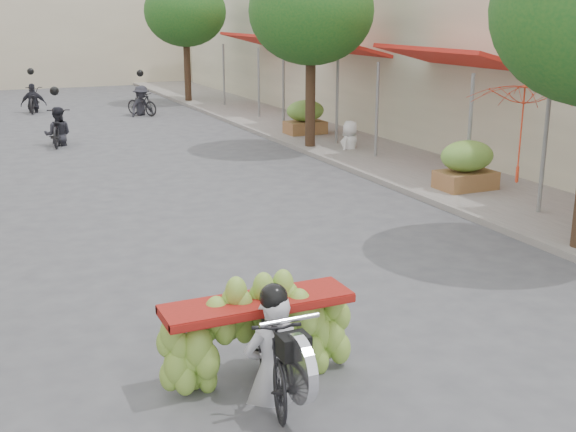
% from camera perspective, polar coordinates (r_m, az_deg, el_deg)
% --- Properties ---
extents(sidewalk_right, '(4.00, 60.00, 0.12)m').
position_cam_1_polar(sidewalk_right, '(22.15, 4.36, 6.12)').
color(sidewalk_right, gray).
rests_on(sidewalk_right, ground).
extents(shophouse_row_right, '(9.77, 40.00, 6.00)m').
position_cam_1_polar(shophouse_row_right, '(23.85, 16.62, 13.32)').
color(shophouse_row_right, beige).
rests_on(shophouse_row_right, ground).
extents(far_building, '(20.00, 6.00, 7.00)m').
position_cam_1_polar(far_building, '(42.33, -20.14, 14.51)').
color(far_building, beige).
rests_on(far_building, ground).
extents(street_tree_mid, '(3.40, 3.40, 5.25)m').
position_cam_1_polar(street_tree_mid, '(20.21, 1.83, 15.84)').
color(street_tree_mid, '#3A2719').
rests_on(street_tree_mid, ground).
extents(street_tree_far, '(3.40, 3.40, 5.25)m').
position_cam_1_polar(street_tree_far, '(31.45, -8.12, 15.68)').
color(street_tree_far, '#3A2719').
rests_on(street_tree_far, ground).
extents(produce_crate_mid, '(1.20, 0.88, 1.16)m').
position_cam_1_polar(produce_crate_mid, '(15.82, 13.94, 4.21)').
color(produce_crate_mid, brown).
rests_on(produce_crate_mid, ground).
extents(produce_crate_far, '(1.20, 0.88, 1.16)m').
position_cam_1_polar(produce_crate_far, '(22.57, 1.37, 8.02)').
color(produce_crate_far, brown).
rests_on(produce_crate_far, ground).
extents(banana_motorbike, '(2.20, 1.87, 2.08)m').
position_cam_1_polar(banana_motorbike, '(7.36, -1.76, -8.85)').
color(banana_motorbike, black).
rests_on(banana_motorbike, ground).
extents(market_umbrella, '(2.83, 2.83, 1.94)m').
position_cam_1_polar(market_umbrella, '(14.11, 18.34, 10.16)').
color(market_umbrella, red).
rests_on(market_umbrella, ground).
extents(pedestrian, '(0.89, 0.79, 1.55)m').
position_cam_1_polar(pedestrian, '(20.08, 4.96, 7.52)').
color(pedestrian, silver).
rests_on(pedestrian, ground).
extents(bg_motorbike_a, '(1.05, 1.86, 1.95)m').
position_cam_1_polar(bg_motorbike_a, '(22.24, -17.79, 7.20)').
color(bg_motorbike_a, black).
rests_on(bg_motorbike_a, ground).
extents(bg_motorbike_b, '(1.19, 1.52, 1.95)m').
position_cam_1_polar(bg_motorbike_b, '(27.99, -11.53, 9.56)').
color(bg_motorbike_b, black).
rests_on(bg_motorbike_b, ground).
extents(bg_motorbike_c, '(1.06, 1.77, 1.95)m').
position_cam_1_polar(bg_motorbike_c, '(29.97, -19.54, 9.20)').
color(bg_motorbike_c, black).
rests_on(bg_motorbike_c, ground).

